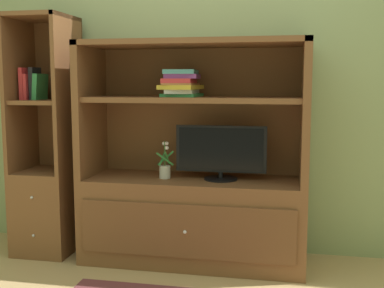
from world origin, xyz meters
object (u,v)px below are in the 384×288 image
(tv_monitor, at_px, (221,152))
(bookshelf_tall, at_px, (48,174))
(magazine_stack, at_px, (181,84))
(potted_plant, at_px, (165,169))
(media_console, at_px, (194,194))
(upright_book_row, at_px, (33,85))

(tv_monitor, xyz_separation_m, bookshelf_tall, (-1.31, 0.01, -0.21))
(tv_monitor, relative_size, magazine_stack, 1.75)
(magazine_stack, bearing_deg, potted_plant, -163.02)
(bookshelf_tall, bearing_deg, tv_monitor, -0.60)
(media_console, distance_m, upright_book_row, 1.42)
(media_console, height_order, bookshelf_tall, bookshelf_tall)
(tv_monitor, height_order, magazine_stack, magazine_stack)
(media_console, distance_m, potted_plant, 0.27)
(magazine_stack, distance_m, bookshelf_tall, 1.23)
(potted_plant, relative_size, upright_book_row, 1.11)
(bookshelf_tall, relative_size, upright_book_row, 7.39)
(tv_monitor, height_order, potted_plant, tv_monitor)
(magazine_stack, bearing_deg, media_console, 3.28)
(magazine_stack, height_order, bookshelf_tall, bookshelf_tall)
(media_console, xyz_separation_m, magazine_stack, (-0.09, -0.00, 0.77))
(bookshelf_tall, height_order, upright_book_row, bookshelf_tall)
(potted_plant, xyz_separation_m, magazine_stack, (0.11, 0.03, 0.59))
(potted_plant, bearing_deg, media_console, 11.22)
(media_console, bearing_deg, tv_monitor, -3.26)
(tv_monitor, distance_m, upright_book_row, 1.47)
(media_console, xyz_separation_m, potted_plant, (-0.20, -0.04, 0.18))
(media_console, height_order, magazine_stack, media_console)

